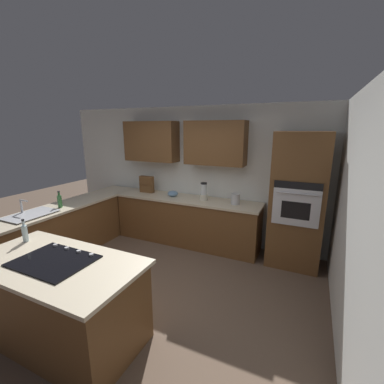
{
  "coord_description": "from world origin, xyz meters",
  "views": [
    {
      "loc": [
        -2.0,
        2.55,
        2.2
      ],
      "look_at": [
        -0.23,
        -1.25,
        1.16
      ],
      "focal_mm": 24.29,
      "sensor_mm": 36.0,
      "label": 1
    }
  ],
  "objects_px": {
    "oil_bottle": "(25,233)",
    "dish_soap_bottle": "(60,201)",
    "wall_oven": "(297,201)",
    "sink_unit": "(30,214)",
    "cooktop": "(54,260)",
    "kettle": "(235,199)",
    "spice_rack": "(147,184)",
    "blender": "(204,193)",
    "mixing_bowl": "(173,194)"
  },
  "relations": [
    {
      "from": "blender",
      "to": "dish_soap_bottle",
      "type": "bearing_deg",
      "value": 35.23
    },
    {
      "from": "mixing_bowl",
      "to": "kettle",
      "type": "xyz_separation_m",
      "value": [
        -1.25,
        0.0,
        0.04
      ]
    },
    {
      "from": "wall_oven",
      "to": "cooktop",
      "type": "relative_size",
      "value": 2.83
    },
    {
      "from": "sink_unit",
      "to": "dish_soap_bottle",
      "type": "distance_m",
      "value": 0.49
    },
    {
      "from": "cooktop",
      "to": "spice_rack",
      "type": "relative_size",
      "value": 2.26
    },
    {
      "from": "blender",
      "to": "kettle",
      "type": "bearing_deg",
      "value": -180.0
    },
    {
      "from": "cooktop",
      "to": "mixing_bowl",
      "type": "bearing_deg",
      "value": -86.83
    },
    {
      "from": "blender",
      "to": "spice_rack",
      "type": "xyz_separation_m",
      "value": [
        1.3,
        -0.07,
        0.03
      ]
    },
    {
      "from": "wall_oven",
      "to": "cooktop",
      "type": "height_order",
      "value": "wall_oven"
    },
    {
      "from": "wall_oven",
      "to": "oil_bottle",
      "type": "height_order",
      "value": "wall_oven"
    },
    {
      "from": "kettle",
      "to": "dish_soap_bottle",
      "type": "bearing_deg",
      "value": 28.57
    },
    {
      "from": "wall_oven",
      "to": "oil_bottle",
      "type": "xyz_separation_m",
      "value": [
        2.82,
        2.53,
        -0.07
      ]
    },
    {
      "from": "spice_rack",
      "to": "kettle",
      "type": "height_order",
      "value": "spice_rack"
    },
    {
      "from": "dish_soap_bottle",
      "to": "blender",
      "type": "bearing_deg",
      "value": -144.77
    },
    {
      "from": "wall_oven",
      "to": "sink_unit",
      "type": "xyz_separation_m",
      "value": [
        3.68,
        1.89,
        -0.16
      ]
    },
    {
      "from": "sink_unit",
      "to": "mixing_bowl",
      "type": "xyz_separation_m",
      "value": [
        -1.43,
        -1.91,
        0.04
      ]
    },
    {
      "from": "mixing_bowl",
      "to": "sink_unit",
      "type": "bearing_deg",
      "value": 53.16
    },
    {
      "from": "sink_unit",
      "to": "blender",
      "type": "xyz_separation_m",
      "value": [
        -2.08,
        -1.91,
        0.12
      ]
    },
    {
      "from": "mixing_bowl",
      "to": "dish_soap_bottle",
      "type": "distance_m",
      "value": 1.98
    },
    {
      "from": "sink_unit",
      "to": "spice_rack",
      "type": "height_order",
      "value": "spice_rack"
    },
    {
      "from": "oil_bottle",
      "to": "dish_soap_bottle",
      "type": "bearing_deg",
      "value": -54.17
    },
    {
      "from": "dish_soap_bottle",
      "to": "cooktop",
      "type": "bearing_deg",
      "value": 139.57
    },
    {
      "from": "wall_oven",
      "to": "blender",
      "type": "xyz_separation_m",
      "value": [
        1.6,
        -0.02,
        -0.03
      ]
    },
    {
      "from": "spice_rack",
      "to": "dish_soap_bottle",
      "type": "xyz_separation_m",
      "value": [
        0.72,
        1.5,
        -0.06
      ]
    },
    {
      "from": "cooktop",
      "to": "blender",
      "type": "relative_size",
      "value": 2.29
    },
    {
      "from": "kettle",
      "to": "wall_oven",
      "type": "bearing_deg",
      "value": 179.12
    },
    {
      "from": "sink_unit",
      "to": "cooktop",
      "type": "xyz_separation_m",
      "value": [
        -1.58,
        0.82,
        -0.01
      ]
    },
    {
      "from": "blender",
      "to": "mixing_bowl",
      "type": "relative_size",
      "value": 1.65
    },
    {
      "from": "sink_unit",
      "to": "spice_rack",
      "type": "distance_m",
      "value": 2.13
    },
    {
      "from": "sink_unit",
      "to": "cooktop",
      "type": "distance_m",
      "value": 1.78
    },
    {
      "from": "wall_oven",
      "to": "sink_unit",
      "type": "bearing_deg",
      "value": 27.21
    },
    {
      "from": "cooktop",
      "to": "oil_bottle",
      "type": "xyz_separation_m",
      "value": [
        0.72,
        -0.18,
        0.1
      ]
    },
    {
      "from": "oil_bottle",
      "to": "cooktop",
      "type": "bearing_deg",
      "value": 165.75
    },
    {
      "from": "sink_unit",
      "to": "kettle",
      "type": "relative_size",
      "value": 3.75
    },
    {
      "from": "cooktop",
      "to": "dish_soap_bottle",
      "type": "xyz_separation_m",
      "value": [
        1.52,
        -1.3,
        0.1
      ]
    },
    {
      "from": "cooktop",
      "to": "kettle",
      "type": "height_order",
      "value": "kettle"
    },
    {
      "from": "wall_oven",
      "to": "sink_unit",
      "type": "distance_m",
      "value": 4.14
    },
    {
      "from": "blender",
      "to": "sink_unit",
      "type": "bearing_deg",
      "value": 42.53
    },
    {
      "from": "mixing_bowl",
      "to": "dish_soap_bottle",
      "type": "relative_size",
      "value": 0.71
    },
    {
      "from": "kettle",
      "to": "oil_bottle",
      "type": "distance_m",
      "value": 3.12
    },
    {
      "from": "spice_rack",
      "to": "oil_bottle",
      "type": "bearing_deg",
      "value": 91.85
    },
    {
      "from": "cooktop",
      "to": "spice_rack",
      "type": "distance_m",
      "value": 2.91
    },
    {
      "from": "spice_rack",
      "to": "sink_unit",
      "type": "bearing_deg",
      "value": 68.49
    },
    {
      "from": "dish_soap_bottle",
      "to": "oil_bottle",
      "type": "distance_m",
      "value": 1.37
    },
    {
      "from": "cooktop",
      "to": "kettle",
      "type": "bearing_deg",
      "value": -111.99
    },
    {
      "from": "spice_rack",
      "to": "mixing_bowl",
      "type": "bearing_deg",
      "value": 173.98
    },
    {
      "from": "blender",
      "to": "oil_bottle",
      "type": "height_order",
      "value": "blender"
    },
    {
      "from": "mixing_bowl",
      "to": "kettle",
      "type": "bearing_deg",
      "value": 180.0
    },
    {
      "from": "blender",
      "to": "oil_bottle",
      "type": "distance_m",
      "value": 2.82
    },
    {
      "from": "wall_oven",
      "to": "mixing_bowl",
      "type": "bearing_deg",
      "value": -0.39
    }
  ]
}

